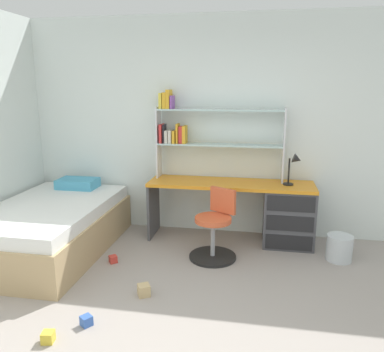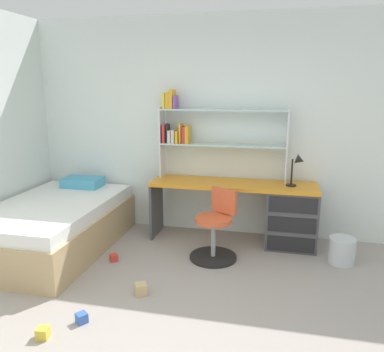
{
  "view_description": "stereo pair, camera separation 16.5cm",
  "coord_description": "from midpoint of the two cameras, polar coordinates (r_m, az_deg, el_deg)",
  "views": [
    {
      "loc": [
        0.47,
        -2.32,
        1.85
      ],
      "look_at": [
        -0.21,
        1.42,
        0.96
      ],
      "focal_mm": 35.64,
      "sensor_mm": 36.0,
      "label": 1
    },
    {
      "loc": [
        0.63,
        -2.29,
        1.85
      ],
      "look_at": [
        -0.21,
        1.42,
        0.96
      ],
      "focal_mm": 35.64,
      "sensor_mm": 36.0,
      "label": 2
    }
  ],
  "objects": [
    {
      "name": "bookshelf_hutch",
      "position": [
        4.68,
        2.72,
        7.03
      ],
      "size": [
        1.55,
        0.22,
        1.09
      ],
      "color": "silver",
      "rests_on": "desk"
    },
    {
      "name": "swivel_chair",
      "position": [
        4.23,
        4.62,
        -8.39
      ],
      "size": [
        0.52,
        0.52,
        0.76
      ],
      "color": "black",
      "rests_on": "ground_plane"
    },
    {
      "name": "waste_bin",
      "position": [
        4.49,
        22.52,
        -10.27
      ],
      "size": [
        0.28,
        0.28,
        0.28
      ],
      "primitive_type": "cylinder",
      "color": "silver",
      "rests_on": "ground_plane"
    },
    {
      "name": "desk",
      "position": [
        4.66,
        13.47,
        -5.24
      ],
      "size": [
        1.98,
        0.53,
        0.73
      ],
      "color": "orange",
      "rests_on": "ground_plane"
    },
    {
      "name": "toy_block_natural_2",
      "position": [
        3.64,
        -6.3,
        -16.48
      ],
      "size": [
        0.14,
        0.14,
        0.1
      ],
      "primitive_type": "cube",
      "rotation": [
        0.0,
        0.0,
        2.08
      ],
      "color": "tan",
      "rests_on": "ground_plane"
    },
    {
      "name": "desk_lamp",
      "position": [
        4.49,
        16.58,
        1.55
      ],
      "size": [
        0.2,
        0.17,
        0.38
      ],
      "color": "black",
      "rests_on": "desk"
    },
    {
      "name": "room_shell",
      "position": [
        4.01,
        -14.08,
        5.66
      ],
      "size": [
        5.98,
        5.83,
        2.71
      ],
      "color": "silver",
      "rests_on": "ground_plane"
    },
    {
      "name": "ground_plane",
      "position": [
        3.01,
        -0.63,
        -24.92
      ],
      "size": [
        5.98,
        5.83,
        0.02
      ],
      "primitive_type": "cube",
      "color": "#9E938C"
    },
    {
      "name": "toy_block_red_0",
      "position": [
        4.3,
        -10.52,
        -11.94
      ],
      "size": [
        0.11,
        0.11,
        0.08
      ],
      "primitive_type": "cube",
      "rotation": [
        0.0,
        0.0,
        2.25
      ],
      "color": "red",
      "rests_on": "ground_plane"
    },
    {
      "name": "toy_block_yellow_1",
      "position": [
        3.27,
        -19.98,
        -21.22
      ],
      "size": [
        0.1,
        0.1,
        0.09
      ],
      "primitive_type": "cube",
      "rotation": [
        0.0,
        0.0,
        0.18
      ],
      "color": "gold",
      "rests_on": "ground_plane"
    },
    {
      "name": "toy_block_blue_3",
      "position": [
        3.36,
        -14.75,
        -19.87
      ],
      "size": [
        0.11,
        0.11,
        0.08
      ],
      "primitive_type": "cube",
      "rotation": [
        0.0,
        0.0,
        0.94
      ],
      "color": "#3860B7",
      "rests_on": "ground_plane"
    },
    {
      "name": "bed_platform",
      "position": [
        4.71,
        -19.0,
        -7.01
      ],
      "size": [
        1.24,
        1.96,
        0.68
      ],
      "color": "tan",
      "rests_on": "ground_plane"
    }
  ]
}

